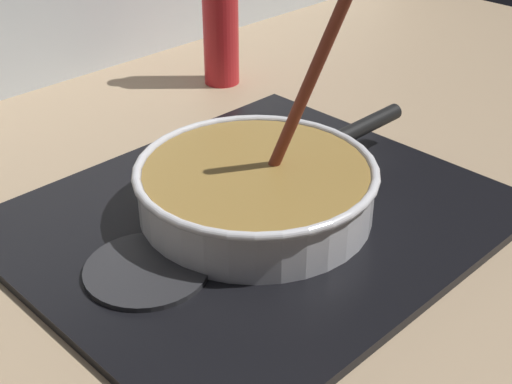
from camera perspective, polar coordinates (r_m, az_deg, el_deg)
name	(u,v)px	position (r m, az deg, el deg)	size (l,w,h in m)	color
hob_plate	(256,218)	(0.87, 0.00, -2.06)	(0.56, 0.48, 0.01)	black
burner_ring	(256,211)	(0.87, 0.00, -1.51)	(0.19, 0.19, 0.01)	#592D0C
spare_burner	(147,270)	(0.78, -8.67, -6.10)	(0.14, 0.14, 0.01)	#262628
cooking_pan	(257,188)	(0.85, 0.09, 0.34)	(0.42, 0.29, 0.30)	silver
sauce_bottle	(220,14)	(1.24, -2.85, 13.95)	(0.06, 0.06, 0.27)	red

